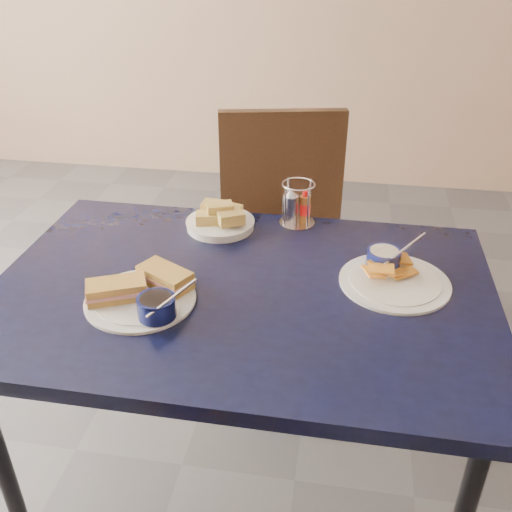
% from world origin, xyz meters
% --- Properties ---
extents(ground, '(6.00, 6.00, 0.00)m').
position_xyz_m(ground, '(0.00, 0.00, 0.00)').
color(ground, '#49494E').
rests_on(ground, ground).
extents(dining_table, '(1.28, 0.86, 0.75)m').
position_xyz_m(dining_table, '(0.22, -0.03, 0.69)').
color(dining_table, black).
rests_on(dining_table, ground).
extents(chair_far, '(0.54, 0.53, 0.98)m').
position_xyz_m(chair_far, '(0.26, 0.66, 0.56)').
color(chair_far, '#321E10').
rests_on(chair_far, ground).
extents(sandwich_plate, '(0.30, 0.27, 0.12)m').
position_xyz_m(sandwich_plate, '(-0.01, -0.13, 0.77)').
color(sandwich_plate, white).
rests_on(sandwich_plate, dining_table).
extents(plantain_plate, '(0.28, 0.28, 0.12)m').
position_xyz_m(plantain_plate, '(0.59, 0.07, 0.77)').
color(plantain_plate, white).
rests_on(plantain_plate, dining_table).
extents(bread_basket, '(0.20, 0.20, 0.08)m').
position_xyz_m(bread_basket, '(0.09, 0.28, 0.78)').
color(bread_basket, white).
rests_on(bread_basket, dining_table).
extents(condiment_caddy, '(0.11, 0.11, 0.14)m').
position_xyz_m(condiment_caddy, '(0.31, 0.35, 0.81)').
color(condiment_caddy, silver).
rests_on(condiment_caddy, dining_table).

